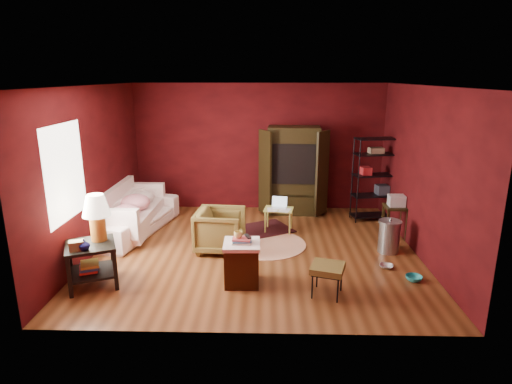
# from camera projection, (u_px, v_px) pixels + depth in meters

# --- Properties ---
(room) EXTENTS (5.54, 5.04, 2.84)m
(room) POSITION_uv_depth(u_px,v_px,m) (253.00, 172.00, 7.10)
(room) COLOR brown
(room) RESTS_ON ground
(sofa) EXTENTS (1.16, 2.42, 0.91)m
(sofa) POSITION_uv_depth(u_px,v_px,m) (132.00, 210.00, 8.23)
(sofa) COLOR white
(sofa) RESTS_ON ground
(armchair) EXTENTS (0.80, 0.85, 0.81)m
(armchair) POSITION_uv_depth(u_px,v_px,m) (220.00, 228.00, 7.38)
(armchair) COLOR black
(armchair) RESTS_ON ground
(pet_bowl_steel) EXTENTS (0.22, 0.12, 0.21)m
(pet_bowl_steel) POSITION_uv_depth(u_px,v_px,m) (387.00, 262.00, 6.76)
(pet_bowl_steel) COLOR silver
(pet_bowl_steel) RESTS_ON ground
(pet_bowl_turquoise) EXTENTS (0.25, 0.09, 0.24)m
(pet_bowl_turquoise) POSITION_uv_depth(u_px,v_px,m) (414.00, 273.00, 6.34)
(pet_bowl_turquoise) COLOR teal
(pet_bowl_turquoise) RESTS_ON ground
(vase) EXTENTS (0.20, 0.20, 0.15)m
(vase) POSITION_uv_depth(u_px,v_px,m) (84.00, 245.00, 5.87)
(vase) COLOR #0C0C3C
(vase) RESTS_ON side_table
(mug) EXTENTS (0.13, 0.10, 0.12)m
(mug) POSITION_uv_depth(u_px,v_px,m) (238.00, 234.00, 6.10)
(mug) COLOR #E1C86E
(mug) RESTS_ON hamper
(side_table) EXTENTS (0.88, 0.88, 1.32)m
(side_table) POSITION_uv_depth(u_px,v_px,m) (94.00, 231.00, 6.13)
(side_table) COLOR black
(side_table) RESTS_ON ground
(sofa_cushions) EXTENTS (0.82, 2.01, 0.84)m
(sofa_cushions) POSITION_uv_depth(u_px,v_px,m) (130.00, 212.00, 8.25)
(sofa_cushions) COLOR white
(sofa_cushions) RESTS_ON sofa
(hamper) EXTENTS (0.53, 0.53, 0.73)m
(hamper) POSITION_uv_depth(u_px,v_px,m) (242.00, 262.00, 6.21)
(hamper) COLOR #3F1F0E
(hamper) RESTS_ON ground
(footstool) EXTENTS (0.54, 0.54, 0.44)m
(footstool) POSITION_uv_depth(u_px,v_px,m) (328.00, 269.00, 5.87)
(footstool) COLOR black
(footstool) RESTS_ON ground
(rug_round) EXTENTS (1.83, 1.83, 0.01)m
(rug_round) POSITION_uv_depth(u_px,v_px,m) (266.00, 244.00, 7.73)
(rug_round) COLOR #EEE1C6
(rug_round) RESTS_ON ground
(rug_oriental) EXTENTS (1.53, 1.36, 0.01)m
(rug_oriental) POSITION_uv_depth(u_px,v_px,m) (258.00, 230.00, 8.40)
(rug_oriental) COLOR #441216
(rug_oriental) RESTS_ON ground
(laptop_desk) EXTENTS (0.60, 0.49, 0.68)m
(laptop_desk) POSITION_uv_depth(u_px,v_px,m) (279.00, 211.00, 8.27)
(laptop_desk) COLOR #D8DE65
(laptop_desk) RESTS_ON ground
(tv_armoire) EXTENTS (1.50, 0.83, 1.90)m
(tv_armoire) POSITION_uv_depth(u_px,v_px,m) (293.00, 169.00, 9.27)
(tv_armoire) COLOR black
(tv_armoire) RESTS_ON ground
(wire_shelving) EXTENTS (0.90, 0.50, 1.74)m
(wire_shelving) POSITION_uv_depth(u_px,v_px,m) (375.00, 176.00, 8.83)
(wire_shelving) COLOR black
(wire_shelving) RESTS_ON ground
(small_stand) EXTENTS (0.41, 0.41, 0.82)m
(small_stand) POSITION_uv_depth(u_px,v_px,m) (396.00, 206.00, 7.92)
(small_stand) COLOR black
(small_stand) RESTS_ON ground
(trash_can) EXTENTS (0.41, 0.41, 0.61)m
(trash_can) POSITION_uv_depth(u_px,v_px,m) (389.00, 236.00, 7.34)
(trash_can) COLOR #9FA2A7
(trash_can) RESTS_ON ground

